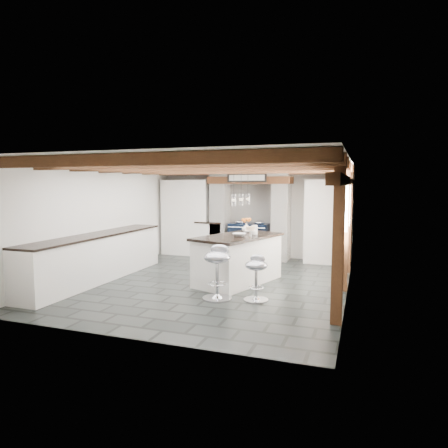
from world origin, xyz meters
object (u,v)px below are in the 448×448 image
(range_cooker, at_px, (250,240))
(kitchen_island, at_px, (238,258))
(bar_stool_near, at_px, (256,273))
(bar_stool_far, at_px, (217,266))

(range_cooker, relative_size, kitchen_island, 0.48)
(range_cooker, bearing_deg, bar_stool_near, -72.75)
(bar_stool_near, xyz_separation_m, bar_stool_far, (-0.62, -0.13, 0.09))
(bar_stool_far, bearing_deg, kitchen_island, 79.99)
(kitchen_island, bearing_deg, bar_stool_near, -40.95)
(kitchen_island, relative_size, bar_stool_near, 2.75)
(range_cooker, distance_m, kitchen_island, 2.57)
(bar_stool_far, bearing_deg, bar_stool_near, 1.46)
(range_cooker, relative_size, bar_stool_near, 1.33)
(range_cooker, bearing_deg, kitchen_island, -79.29)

